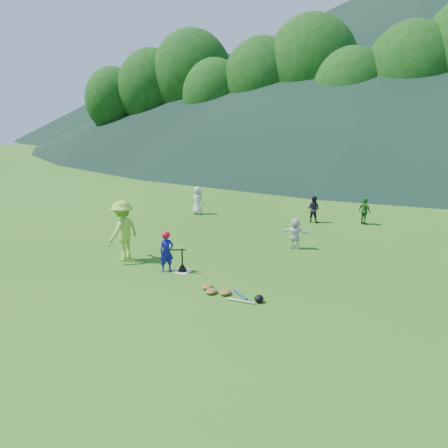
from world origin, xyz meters
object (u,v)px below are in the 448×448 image
fielder_d (295,233)px  batting_tee (182,267)px  fielder_b (313,209)px  fielder_c (365,211)px  home_plate (182,271)px  adult_coach (123,231)px  fielder_a (198,201)px  equipment_pile (225,292)px  batter_child (167,252)px

fielder_d → batting_tee: bearing=57.0°
fielder_b → batting_tee: (-1.39, -7.87, -0.44)m
fielder_b → fielder_c: 2.11m
fielder_d → fielder_b: bearing=-85.1°
fielder_b → fielder_c: size_ratio=1.02×
home_plate → fielder_b: 8.02m
adult_coach → fielder_b: bearing=154.7°
fielder_a → fielder_c: fielder_a is taller
home_plate → equipment_pile: equipment_pile is taller
home_plate → batting_tee: batting_tee is taller
fielder_a → batting_tee: fielder_a is taller
fielder_a → fielder_d: 6.61m
batter_child → fielder_c: (3.80, 8.73, -0.03)m
fielder_c → fielder_d: size_ratio=1.05×
fielder_c → batting_tee: bearing=105.2°
batter_child → fielder_c: bearing=10.1°
fielder_a → fielder_c: (7.21, 1.71, -0.08)m
home_plate → batting_tee: 0.12m
fielder_d → batting_tee: size_ratio=1.58×
home_plate → fielder_a: fielder_a is taller
fielder_d → equipment_pile: (-0.13, -4.71, -0.47)m
fielder_c → equipment_pile: fielder_c is taller
home_plate → fielder_b: fielder_b is taller
fielder_a → fielder_c: bearing=-166.0°
home_plate → fielder_c: (3.39, 8.53, 0.55)m
fielder_b → adult_coach: bearing=67.5°
batting_tee → equipment_pile: 2.13m
adult_coach → fielder_c: (5.62, 8.53, -0.39)m
adult_coach → batter_child: bearing=83.2°
batter_child → batting_tee: bearing=-30.9°
batter_child → fielder_c: batter_child is taller
batter_child → equipment_pile: bearing=-73.0°
fielder_d → home_plate: bearing=57.0°
fielder_b → fielder_c: (2.01, 0.66, -0.01)m
home_plate → equipment_pile: size_ratio=0.25×
adult_coach → fielder_d: 5.76m
adult_coach → fielder_b: adult_coach is taller
fielder_d → batting_tee: fielder_d is taller
adult_coach → fielder_a: 7.01m
batter_child → fielder_a: size_ratio=0.92×
adult_coach → fielder_d: size_ratio=1.78×
batter_child → fielder_b: batter_child is taller
fielder_a → equipment_pile: 9.64m
fielder_b → home_plate: bearing=82.1°
batter_child → fielder_a: (-3.41, 7.02, 0.05)m
adult_coach → fielder_c: 10.23m
fielder_a → equipment_pile: bearing=127.3°
batter_child → batting_tee: batter_child is taller
adult_coach → fielder_c: size_ratio=1.70×
home_plate → adult_coach: bearing=180.0°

